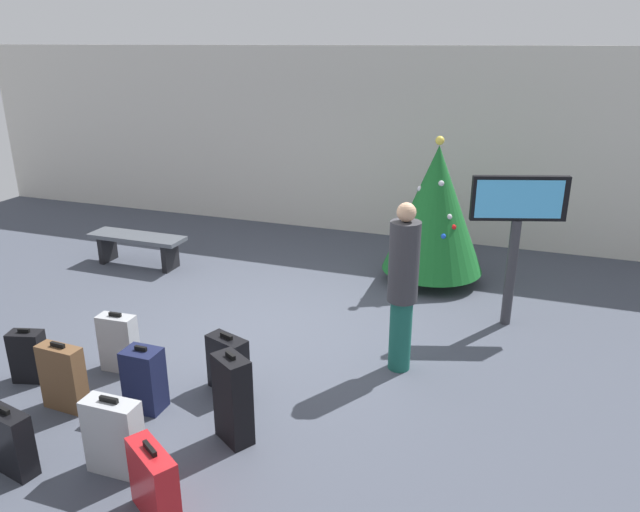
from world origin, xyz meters
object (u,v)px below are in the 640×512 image
(suitcase_4, at_px, (29,356))
(suitcase_6, at_px, (144,380))
(traveller_0, at_px, (403,284))
(suitcase_5, at_px, (9,441))
(suitcase_1, at_px, (233,399))
(flight_info_kiosk, at_px, (517,220))
(suitcase_8, at_px, (119,343))
(waiting_bench, at_px, (137,243))
(suitcase_2, at_px, (228,364))
(suitcase_3, at_px, (114,437))
(holiday_tree, at_px, (435,209))
(suitcase_7, at_px, (63,378))
(suitcase_0, at_px, (154,483))

(suitcase_4, height_order, suitcase_6, suitcase_6)
(traveller_0, bearing_deg, suitcase_4, -156.72)
(suitcase_5, bearing_deg, suitcase_1, 32.41)
(flight_info_kiosk, bearing_deg, suitcase_8, -146.35)
(suitcase_6, bearing_deg, flight_info_kiosk, 44.35)
(flight_info_kiosk, height_order, suitcase_6, flight_info_kiosk)
(flight_info_kiosk, relative_size, suitcase_6, 2.82)
(traveller_0, relative_size, suitcase_1, 2.15)
(waiting_bench, bearing_deg, suitcase_4, -72.86)
(suitcase_2, xyz_separation_m, suitcase_8, (-1.24, -0.04, 0.02))
(suitcase_1, bearing_deg, suitcase_4, 176.01)
(flight_info_kiosk, bearing_deg, suitcase_5, -131.11)
(suitcase_3, bearing_deg, suitcase_4, 153.60)
(holiday_tree, xyz_separation_m, suitcase_1, (-0.97, -4.18, -0.66))
(holiday_tree, height_order, suitcase_6, holiday_tree)
(suitcase_2, relative_size, suitcase_7, 0.89)
(traveller_0, height_order, suitcase_2, traveller_0)
(waiting_bench, distance_m, suitcase_5, 4.64)
(suitcase_6, xyz_separation_m, suitcase_8, (-0.67, 0.50, 0.00))
(flight_info_kiosk, relative_size, suitcase_8, 2.80)
(waiting_bench, height_order, suitcase_5, suitcase_5)
(suitcase_2, relative_size, suitcase_6, 0.93)
(holiday_tree, xyz_separation_m, suitcase_7, (-2.66, -4.29, -0.74))
(suitcase_3, distance_m, suitcase_7, 1.14)
(suitcase_0, distance_m, suitcase_3, 0.64)
(suitcase_3, bearing_deg, holiday_tree, 71.07)
(suitcase_1, xyz_separation_m, suitcase_5, (-1.48, -0.94, -0.13))
(holiday_tree, relative_size, waiting_bench, 1.37)
(suitcase_1, relative_size, suitcase_7, 1.23)
(suitcase_8, bearing_deg, suitcase_6, -37.11)
(suitcase_2, distance_m, suitcase_5, 1.95)
(suitcase_1, bearing_deg, suitcase_8, 158.75)
(suitcase_8, bearing_deg, holiday_tree, 53.45)
(waiting_bench, relative_size, suitcase_3, 2.23)
(flight_info_kiosk, distance_m, traveller_0, 1.80)
(suitcase_7, relative_size, suitcase_8, 1.04)
(suitcase_1, bearing_deg, holiday_tree, 76.99)
(waiting_bench, height_order, suitcase_2, suitcase_2)
(suitcase_0, height_order, suitcase_2, suitcase_2)
(suitcase_1, xyz_separation_m, suitcase_7, (-1.69, -0.11, -0.08))
(waiting_bench, xyz_separation_m, suitcase_7, (1.65, -3.41, -0.04))
(suitcase_7, bearing_deg, suitcase_3, -29.36)
(suitcase_3, bearing_deg, suitcase_7, 150.64)
(waiting_bench, xyz_separation_m, suitcase_8, (1.69, -2.66, -0.05))
(flight_info_kiosk, bearing_deg, waiting_bench, 177.97)
(traveller_0, bearing_deg, suitcase_5, -134.58)
(waiting_bench, height_order, suitcase_4, suitcase_4)
(suitcase_4, bearing_deg, suitcase_8, 33.62)
(holiday_tree, height_order, suitcase_2, holiday_tree)
(waiting_bench, bearing_deg, suitcase_5, -66.37)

